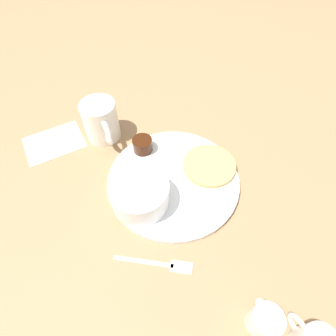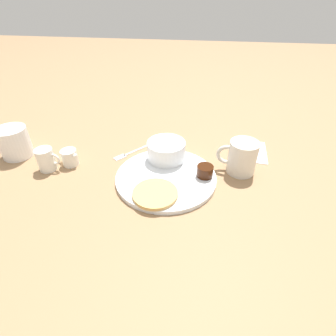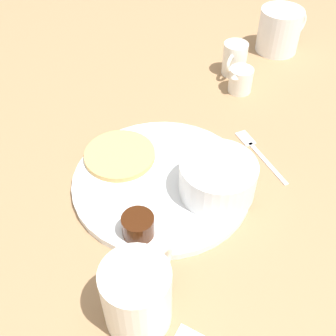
% 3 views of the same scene
% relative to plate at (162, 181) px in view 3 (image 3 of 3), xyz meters
% --- Properties ---
extents(ground_plane, '(4.00, 4.00, 0.00)m').
position_rel_plate_xyz_m(ground_plane, '(0.00, 0.00, -0.01)').
color(ground_plane, '#93704C').
extents(plate, '(0.28, 0.28, 0.01)m').
position_rel_plate_xyz_m(plate, '(0.00, 0.00, 0.00)').
color(plate, white).
rests_on(plate, ground_plane).
extents(pancake_stack, '(0.11, 0.11, 0.01)m').
position_rel_plate_xyz_m(pancake_stack, '(-0.08, 0.02, 0.01)').
color(pancake_stack, tan).
rests_on(pancake_stack, plate).
extents(bowl, '(0.11, 0.11, 0.06)m').
position_rel_plate_xyz_m(bowl, '(0.08, 0.01, 0.04)').
color(bowl, white).
rests_on(bowl, plate).
extents(syrup_cup, '(0.04, 0.04, 0.03)m').
position_rel_plate_xyz_m(syrup_cup, '(0.01, -0.10, 0.02)').
color(syrup_cup, '#38190A').
rests_on(syrup_cup, plate).
extents(butter_ramekin, '(0.05, 0.05, 0.05)m').
position_rel_plate_xyz_m(butter_ramekin, '(0.10, -0.00, 0.02)').
color(butter_ramekin, white).
rests_on(butter_ramekin, plate).
extents(coffee_mug, '(0.08, 0.11, 0.09)m').
position_rel_plate_xyz_m(coffee_mug, '(0.07, -0.20, 0.04)').
color(coffee_mug, silver).
rests_on(coffee_mug, ground_plane).
extents(creamer_pitcher_near, '(0.05, 0.06, 0.05)m').
position_rel_plate_xyz_m(creamer_pitcher_near, '(0.03, 0.29, 0.02)').
color(creamer_pitcher_near, white).
rests_on(creamer_pitcher_near, ground_plane).
extents(creamer_pitcher_far, '(0.05, 0.07, 0.07)m').
position_rel_plate_xyz_m(creamer_pitcher_far, '(0.00, 0.34, 0.03)').
color(creamer_pitcher_far, white).
rests_on(creamer_pitcher_far, ground_plane).
extents(fork, '(0.11, 0.10, 0.00)m').
position_rel_plate_xyz_m(fork, '(0.11, 0.13, -0.00)').
color(fork, silver).
rests_on(fork, ground_plane).
extents(second_mug, '(0.09, 0.11, 0.09)m').
position_rel_plate_xyz_m(second_mug, '(0.06, 0.48, 0.04)').
color(second_mug, white).
rests_on(second_mug, ground_plane).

